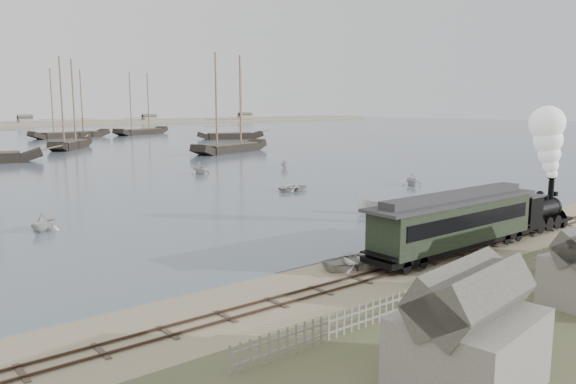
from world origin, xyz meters
TOP-DOWN VIEW (x-y plane):
  - ground at (0.00, 0.00)m, footprint 600.00×600.00m
  - rail_track at (0.00, -2.00)m, footprint 120.00×1.80m
  - picket_fence_west at (-6.50, -7.00)m, footprint 19.00×0.10m
  - locomotive at (17.01, -2.00)m, footprint 7.58×2.83m
  - passenger_coach at (4.84, -2.00)m, footprint 15.17×2.93m
  - beached_dinghy at (-2.50, -0.10)m, footprint 3.79×4.66m
  - rowboat_1 at (-14.56, 22.16)m, footprint 3.60×3.70m
  - rowboat_2 at (10.94, 10.84)m, footprint 3.40×2.91m
  - rowboat_3 at (13.79, 25.70)m, footprint 2.95×3.94m
  - rowboat_4 at (27.88, 20.16)m, footprint 3.67×3.53m
  - rowboat_5 at (26.99, 44.29)m, footprint 3.26×2.62m
  - rowboat_7 at (13.18, 46.12)m, footprint 3.72×3.33m
  - schooner_3 at (13.61, 103.93)m, footprint 14.14×16.47m
  - schooner_4 at (36.30, 73.98)m, footprint 20.93×11.21m
  - schooner_5 at (60.16, 110.92)m, footprint 18.80×10.20m
  - schooner_8 at (26.60, 145.11)m, footprint 24.05×9.51m
  - schooner_9 at (50.76, 149.63)m, footprint 22.43×14.56m

SIDE VIEW (x-z plane):
  - ground at x=0.00m, z-range 0.00..0.00m
  - picket_fence_west at x=-6.50m, z-range -0.60..0.60m
  - rail_track at x=0.00m, z-range -0.04..0.12m
  - beached_dinghy at x=-2.50m, z-range 0.00..0.85m
  - rowboat_3 at x=13.79m, z-range 0.06..0.84m
  - rowboat_5 at x=26.99m, z-range 0.06..1.26m
  - rowboat_2 at x=10.94m, z-range 0.06..1.33m
  - rowboat_1 at x=-14.56m, z-range 0.06..1.54m
  - rowboat_4 at x=27.88m, z-range 0.06..1.55m
  - rowboat_7 at x=13.18m, z-range 0.06..1.84m
  - passenger_coach at x=4.84m, z-range 0.47..4.16m
  - locomotive at x=17.01m, z-range -0.37..9.08m
  - schooner_3 at x=13.61m, z-range 0.06..20.06m
  - schooner_4 at x=36.30m, z-range 0.06..20.06m
  - schooner_5 at x=60.16m, z-range 0.06..20.06m
  - schooner_8 at x=26.60m, z-range 0.06..20.06m
  - schooner_9 at x=50.76m, z-range 0.06..20.06m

